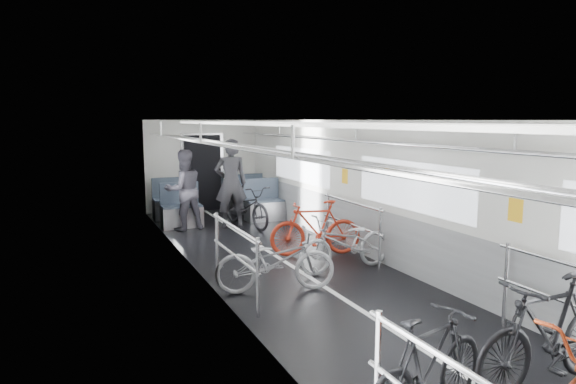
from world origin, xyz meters
name	(u,v)px	position (x,y,z in m)	size (l,w,h in m)	color
car_shell	(277,194)	(0.00, 1.78, 1.13)	(3.02, 14.01, 2.41)	black
bike_left_mid	(428,366)	(-0.78, -3.27, 0.45)	(0.42, 1.49, 0.90)	black
bike_left_far	(275,261)	(-0.72, 0.10, 0.44)	(0.59, 1.69, 0.89)	#A2A2A6
bike_right_near	(548,332)	(0.52, -3.31, 0.52)	(0.49, 1.74, 1.04)	black
bike_right_mid	(346,243)	(0.70, 0.58, 0.46)	(0.61, 1.74, 0.91)	#A6A7AB
bike_right_far	(316,228)	(0.67, 1.62, 0.50)	(0.47, 1.65, 0.99)	#B42A16
bike_aisle	(246,206)	(0.36, 4.47, 0.47)	(0.63, 1.80, 0.95)	black
person_standing	(231,183)	(0.03, 4.57, 0.99)	(0.73, 0.48, 1.99)	black
person_seated	(184,190)	(-1.00, 4.72, 0.88)	(0.86, 0.67, 1.77)	#322F38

